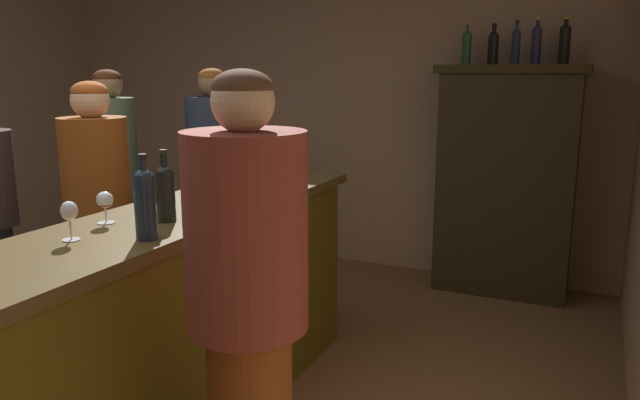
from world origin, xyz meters
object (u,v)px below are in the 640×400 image
object	(u,v)px
display_bottle_right	(565,42)
bar_counter	(182,323)
wine_bottle_malbec	(165,190)
cheese_plate	(204,207)
wine_glass_spare	(240,159)
patron_in_grey	(114,183)
flower_arrangement	(230,155)
display_bottle_midleft	(493,46)
display_bottle_left	(467,46)
patron_redhead	(99,217)
patron_near_entrance	(216,179)
wine_glass_rear	(267,163)
wine_bottle_riesling	(218,173)
wine_glass_front	(105,202)
wine_glass_mid	(69,213)
display_cabinet	(506,177)
display_bottle_midright	(536,43)
bartender	(248,308)
wine_bottle_syrah	(145,201)
display_bottle_center	(516,44)

from	to	relation	value
display_bottle_right	bar_counter	bearing A→B (deg)	-118.84
wine_bottle_malbec	cheese_plate	distance (m)	0.28
wine_glass_spare	patron_in_grey	bearing A→B (deg)	171.38
flower_arrangement	display_bottle_midleft	world-z (taller)	display_bottle_midleft
display_bottle_left	patron_redhead	xyz separation A→B (m)	(-1.47, -2.20, -0.95)
cheese_plate	patron_near_entrance	world-z (taller)	patron_near_entrance
wine_glass_rear	patron_redhead	xyz separation A→B (m)	(-0.71, -0.59, -0.26)
wine_bottle_riesling	patron_redhead	distance (m)	0.88
wine_glass_spare	display_bottle_right	bearing A→B (deg)	47.85
wine_glass_spare	display_bottle_midleft	world-z (taller)	display_bottle_midleft
display_bottle_midleft	patron_in_grey	world-z (taller)	display_bottle_midleft
wine_bottle_riesling	wine_glass_spare	distance (m)	0.60
bar_counter	display_bottle_midleft	distance (m)	2.96
display_bottle_left	flower_arrangement	bearing A→B (deg)	-112.99
bar_counter	display_bottle_midleft	world-z (taller)	display_bottle_midleft
wine_bottle_malbec	patron_near_entrance	size ratio (longest dim) A/B	0.18
wine_glass_front	wine_glass_rear	world-z (taller)	wine_glass_front
wine_bottle_malbec	wine_glass_mid	size ratio (longest dim) A/B	2.03
wine_glass_front	bar_counter	bearing A→B (deg)	66.83
display_cabinet	flower_arrangement	distance (m)	2.26
display_bottle_left	display_bottle_midright	size ratio (longest dim) A/B	0.95
wine_glass_spare	display_cabinet	bearing A→B (deg)	54.57
wine_bottle_riesling	wine_glass_front	xyz separation A→B (m)	(-0.18, -0.53, -0.05)
bar_counter	wine_glass_mid	xyz separation A→B (m)	(-0.05, -0.54, 0.62)
wine_bottle_riesling	display_bottle_left	world-z (taller)	display_bottle_left
display_bottle_midleft	bartender	xyz separation A→B (m)	(-0.23, -3.01, -0.93)
wine_bottle_syrah	cheese_plate	xyz separation A→B (m)	(-0.11, 0.50, -0.14)
wine_bottle_syrah	patron_near_entrance	bearing A→B (deg)	117.63
display_bottle_midright	patron_near_entrance	xyz separation A→B (m)	(-1.97, -1.08, -0.93)
display_cabinet	wine_glass_spare	distance (m)	2.12
cheese_plate	display_bottle_center	xyz separation A→B (m)	(0.98, 2.41, 0.78)
display_bottle_left	display_bottle_center	size ratio (longest dim) A/B	0.99
wine_bottle_malbec	patron_in_grey	world-z (taller)	patron_in_grey
bartender	wine_bottle_syrah	bearing A→B (deg)	-19.55
wine_bottle_syrah	wine_glass_spare	world-z (taller)	wine_bottle_syrah
wine_glass_mid	bartender	bearing A→B (deg)	2.10
wine_glass_spare	wine_bottle_malbec	bearing A→B (deg)	-75.60
wine_glass_front	display_bottle_midright	bearing A→B (deg)	64.71
cheese_plate	wine_glass_mid	bearing A→B (deg)	-101.90
wine_bottle_syrah	wine_glass_spare	distance (m)	1.25
wine_glass_spare	patron_near_entrance	size ratio (longest dim) A/B	0.10
display_bottle_midleft	flower_arrangement	bearing A→B (deg)	-117.62
wine_glass_mid	display_bottle_midright	xyz separation A→B (m)	(1.25, 3.04, 0.69)
display_bottle_left	patron_redhead	size ratio (longest dim) A/B	0.19
wine_bottle_riesling	wine_glass_front	bearing A→B (deg)	-109.16
wine_glass_rear	bartender	size ratio (longest dim) A/B	0.08
wine_glass_spare	patron_near_entrance	world-z (taller)	patron_near_entrance
display_cabinet	display_bottle_right	world-z (taller)	display_bottle_right
bar_counter	wine_glass_spare	size ratio (longest dim) A/B	15.45
wine_glass_rear	cheese_plate	distance (m)	0.81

